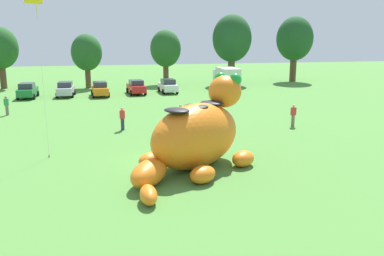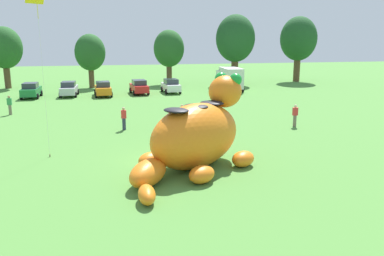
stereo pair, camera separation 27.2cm
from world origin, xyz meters
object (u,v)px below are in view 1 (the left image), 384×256
at_px(box_truck, 226,78).
at_px(spectator_by_cars, 122,119).
at_px(car_red, 136,87).
at_px(spectator_wandering, 7,106).
at_px(car_silver, 66,89).
at_px(car_white, 168,86).
at_px(car_orange, 100,89).
at_px(spectator_mid_field, 293,115).
at_px(car_green, 27,91).
at_px(spectator_near_inflatable, 181,116).
at_px(giant_inflatable_creature, 196,135).

xyz_separation_m(box_truck, spectator_by_cars, (-14.26, -19.92, -0.75)).
bearing_deg(car_red, spectator_wandering, -138.14).
height_order(spectator_by_cars, spectator_wandering, same).
distance_m(car_silver, car_white, 12.10).
xyz_separation_m(car_orange, spectator_mid_field, (14.63, -19.57, -0.01)).
relative_size(spectator_mid_field, spectator_wandering, 1.00).
xyz_separation_m(car_orange, box_truck, (15.98, 1.91, 0.74)).
height_order(car_silver, box_truck, box_truck).
distance_m(car_white, spectator_by_cars, 20.24).
relative_size(car_green, car_orange, 0.98).
bearing_deg(car_white, car_silver, -178.07).
relative_size(spectator_near_inflatable, spectator_wandering, 1.00).
height_order(car_green, car_silver, same).
xyz_separation_m(car_silver, spectator_by_cars, (5.61, -18.77, -0.01)).
height_order(car_green, car_white, same).
bearing_deg(car_white, car_orange, -171.90).
bearing_deg(spectator_by_cars, car_silver, 106.63).
bearing_deg(spectator_near_inflatable, box_truck, 63.43).
bearing_deg(spectator_mid_field, spectator_by_cars, 173.13).
xyz_separation_m(car_red, spectator_mid_field, (10.36, -20.51, -0.01)).
xyz_separation_m(spectator_mid_field, spectator_wandering, (-22.59, 9.56, 0.00)).
xyz_separation_m(box_truck, spectator_mid_field, (-1.35, -21.48, -0.75)).
xyz_separation_m(spectator_by_cars, spectator_wandering, (-9.67, 8.00, 0.00)).
bearing_deg(box_truck, car_silver, -176.69).
xyz_separation_m(car_white, box_truck, (7.78, 0.74, 0.74)).
distance_m(car_orange, spectator_wandering, 12.79).
height_order(car_red, car_white, same).
bearing_deg(car_orange, spectator_wandering, -128.47).
xyz_separation_m(car_orange, spectator_wandering, (-7.95, -10.01, -0.01)).
bearing_deg(car_green, spectator_by_cars, -62.11).
relative_size(giant_inflatable_creature, spectator_mid_field, 4.86).
xyz_separation_m(car_orange, car_white, (8.20, 1.17, 0.00)).
bearing_deg(car_orange, spectator_near_inflatable, -70.91).
height_order(giant_inflatable_creature, spectator_mid_field, giant_inflatable_creature).
height_order(box_truck, spectator_near_inflatable, box_truck).
distance_m(car_orange, spectator_by_cars, 18.09).
bearing_deg(spectator_mid_field, car_red, 116.80).
xyz_separation_m(car_silver, box_truck, (19.87, 1.15, 0.74)).
height_order(car_silver, car_white, same).
xyz_separation_m(car_green, spectator_by_cars, (9.70, -18.33, -0.01)).
relative_size(car_white, spectator_mid_field, 2.46).
distance_m(car_orange, car_red, 4.38).
bearing_deg(car_orange, box_truck, 6.82).
bearing_deg(car_red, spectator_mid_field, -63.20).
xyz_separation_m(giant_inflatable_creature, spectator_wandering, (-13.06, 17.47, -0.90)).
bearing_deg(giant_inflatable_creature, spectator_by_cars, 109.70).
relative_size(car_green, car_white, 0.98).
height_order(giant_inflatable_creature, car_white, giant_inflatable_creature).
bearing_deg(car_orange, car_white, 8.10).
relative_size(giant_inflatable_creature, car_red, 1.95).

